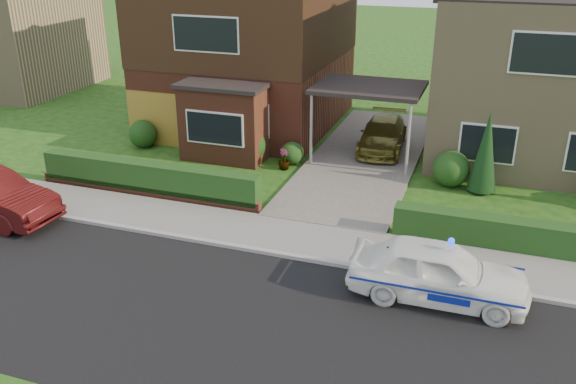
% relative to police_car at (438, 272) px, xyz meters
% --- Properties ---
extents(ground, '(120.00, 120.00, 0.00)m').
position_rel_police_car_xyz_m(ground, '(-3.55, -2.40, -0.69)').
color(ground, '#174412').
rests_on(ground, ground).
extents(road, '(60.00, 6.00, 0.02)m').
position_rel_police_car_xyz_m(road, '(-3.55, -2.40, -0.69)').
color(road, black).
rests_on(road, ground).
extents(kerb, '(60.00, 0.16, 0.12)m').
position_rel_police_car_xyz_m(kerb, '(-3.55, 0.65, -0.63)').
color(kerb, '#9E9993').
rests_on(kerb, ground).
extents(sidewalk, '(60.00, 2.00, 0.10)m').
position_rel_police_car_xyz_m(sidewalk, '(-3.55, 1.70, -0.64)').
color(sidewalk, slate).
rests_on(sidewalk, ground).
extents(driveway, '(3.80, 12.00, 0.12)m').
position_rel_police_car_xyz_m(driveway, '(-3.55, 8.60, -0.63)').
color(driveway, '#666059').
rests_on(driveway, ground).
extents(house_left, '(7.50, 9.53, 7.25)m').
position_rel_police_car_xyz_m(house_left, '(-9.33, 11.50, 3.12)').
color(house_left, brown).
rests_on(house_left, ground).
extents(house_right, '(7.50, 8.06, 7.25)m').
position_rel_police_car_xyz_m(house_right, '(2.25, 11.59, 2.97)').
color(house_right, tan).
rests_on(house_right, ground).
extents(carport_link, '(3.80, 3.00, 2.77)m').
position_rel_police_car_xyz_m(carport_link, '(-3.55, 8.55, 1.96)').
color(carport_link, black).
rests_on(carport_link, ground).
extents(garage_door, '(2.20, 0.10, 2.10)m').
position_rel_police_car_xyz_m(garage_door, '(-11.80, 7.56, 0.36)').
color(garage_door, olive).
rests_on(garage_door, ground).
extents(dwarf_wall, '(7.70, 0.25, 0.36)m').
position_rel_police_car_xyz_m(dwarf_wall, '(-9.35, 2.90, -0.51)').
color(dwarf_wall, brown).
rests_on(dwarf_wall, ground).
extents(hedge_left, '(7.50, 0.55, 0.90)m').
position_rel_police_car_xyz_m(hedge_left, '(-9.35, 3.05, -0.69)').
color(hedge_left, '#103414').
rests_on(hedge_left, ground).
extents(hedge_right, '(7.50, 0.55, 0.80)m').
position_rel_police_car_xyz_m(hedge_right, '(2.25, 2.95, -0.69)').
color(hedge_right, '#103414').
rests_on(hedge_right, ground).
extents(shrub_left_far, '(1.08, 1.08, 1.08)m').
position_rel_police_car_xyz_m(shrub_left_far, '(-12.05, 7.10, -0.15)').
color(shrub_left_far, '#103414').
rests_on(shrub_left_far, ground).
extents(shrub_left_mid, '(1.32, 1.32, 1.32)m').
position_rel_police_car_xyz_m(shrub_left_mid, '(-7.55, 6.90, -0.03)').
color(shrub_left_mid, '#103414').
rests_on(shrub_left_mid, ground).
extents(shrub_left_near, '(0.84, 0.84, 0.84)m').
position_rel_police_car_xyz_m(shrub_left_near, '(-5.95, 7.20, -0.27)').
color(shrub_left_near, '#103414').
rests_on(shrub_left_near, ground).
extents(shrub_right_near, '(1.20, 1.20, 1.20)m').
position_rel_police_car_xyz_m(shrub_right_near, '(-0.35, 7.00, -0.09)').
color(shrub_right_near, '#103414').
rests_on(shrub_right_near, ground).
extents(conifer_a, '(0.90, 0.90, 2.60)m').
position_rel_police_car_xyz_m(conifer_a, '(0.65, 6.80, 0.61)').
color(conifer_a, black).
rests_on(conifer_a, ground).
extents(neighbour_left, '(6.50, 7.00, 5.20)m').
position_rel_police_car_xyz_m(neighbour_left, '(-23.55, 13.60, 1.91)').
color(neighbour_left, tan).
rests_on(neighbour_left, ground).
extents(police_car, '(3.74, 4.08, 1.55)m').
position_rel_police_car_xyz_m(police_car, '(0.00, 0.00, 0.00)').
color(police_car, white).
rests_on(police_car, ground).
extents(driveway_car, '(1.85, 4.01, 1.14)m').
position_rel_police_car_xyz_m(driveway_car, '(-3.13, 9.60, -0.01)').
color(driveway_car, olive).
rests_on(driveway_car, driveway).
extents(potted_plant_a, '(0.47, 0.37, 0.81)m').
position_rel_police_car_xyz_m(potted_plant_a, '(-12.55, 3.60, -0.29)').
color(potted_plant_a, gray).
rests_on(potted_plant_a, ground).
extents(potted_plant_b, '(0.51, 0.46, 0.76)m').
position_rel_police_car_xyz_m(potted_plant_b, '(-8.20, 6.60, -0.32)').
color(potted_plant_b, gray).
rests_on(potted_plant_b, ground).
extents(potted_plant_c, '(0.51, 0.51, 0.75)m').
position_rel_police_car_xyz_m(potted_plant_c, '(-6.05, 6.60, -0.32)').
color(potted_plant_c, gray).
rests_on(potted_plant_c, ground).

